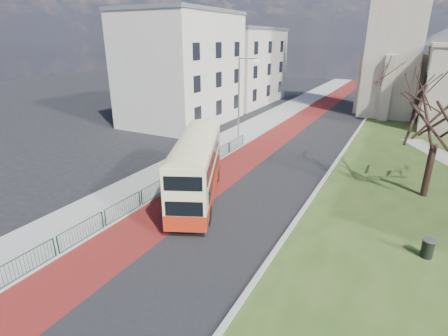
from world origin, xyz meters
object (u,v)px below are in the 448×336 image
Objects in this scene: bus at (197,166)px; litter_bin at (428,248)px; streetlamp at (240,94)px; winter_tree_near at (444,100)px.

litter_bin is at bearing -26.13° from bus.
bus is (3.90, -14.51, -2.26)m from streetlamp.
winter_tree_near is at bearing -22.60° from streetlamp.
streetlamp is 18.39m from winter_tree_near.
bus is at bearing 178.38° from litter_bin.
streetlamp is 22.93m from litter_bin.
streetlamp is 0.81× the size of bus.
winter_tree_near reaches higher than streetlamp.
bus is 1.08× the size of winter_tree_near.
bus is 10.33× the size of litter_bin.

